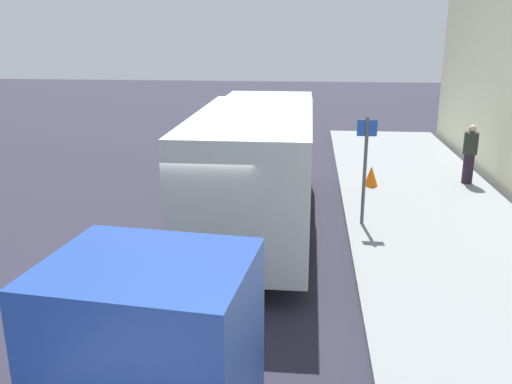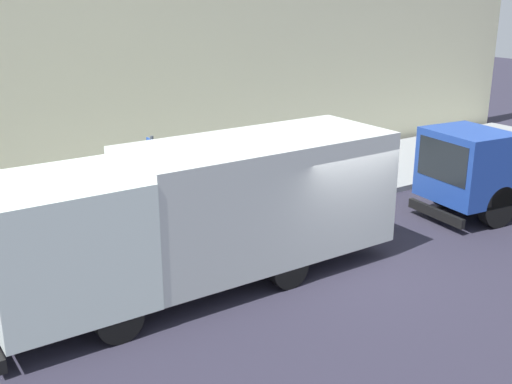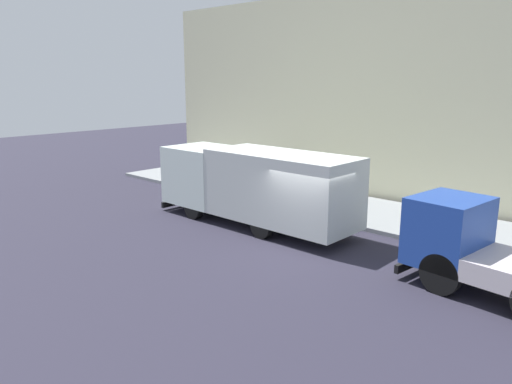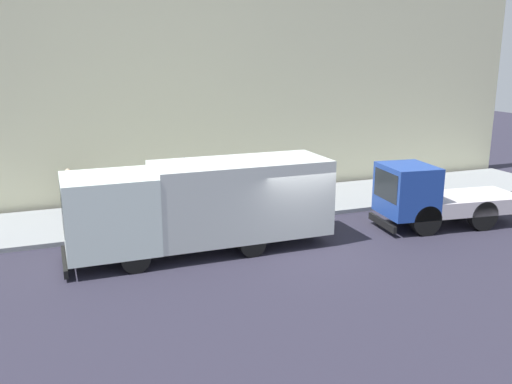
# 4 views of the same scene
# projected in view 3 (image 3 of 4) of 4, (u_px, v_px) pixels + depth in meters

# --- Properties ---
(ground) EXTENTS (80.00, 80.00, 0.00)m
(ground) POSITION_uv_depth(u_px,v_px,m) (302.00, 249.00, 15.96)
(ground) COLOR #282634
(sidewalk) EXTENTS (4.33, 30.00, 0.16)m
(sidewalk) POSITION_uv_depth(u_px,v_px,m) (381.00, 215.00, 19.64)
(sidewalk) COLOR gray
(sidewalk) RESTS_ON ground
(building_facade) EXTENTS (0.50, 30.00, 9.33)m
(building_facade) POSITION_uv_depth(u_px,v_px,m) (418.00, 97.00, 20.52)
(building_facade) COLOR beige
(building_facade) RESTS_ON ground
(large_utility_truck) EXTENTS (2.39, 8.41, 2.86)m
(large_utility_truck) POSITION_uv_depth(u_px,v_px,m) (254.00, 183.00, 18.26)
(large_utility_truck) COLOR white
(large_utility_truck) RESTS_ON ground
(small_flatbed_truck) EXTENTS (2.55, 5.55, 2.35)m
(small_flatbed_truck) POSITION_uv_depth(u_px,v_px,m) (487.00, 252.00, 12.37)
(small_flatbed_truck) COLOR #1F409A
(small_flatbed_truck) RESTS_ON ground
(pedestrian_walking) EXTENTS (0.52, 0.52, 1.71)m
(pedestrian_walking) POSITION_uv_depth(u_px,v_px,m) (277.00, 166.00, 24.98)
(pedestrian_walking) COLOR #261B28
(pedestrian_walking) RESTS_ON sidewalk
(traffic_cone_orange) EXTENTS (0.41, 0.41, 0.58)m
(traffic_cone_orange) POSITION_uv_depth(u_px,v_px,m) (247.00, 188.00, 22.70)
(traffic_cone_orange) COLOR orange
(traffic_cone_orange) RESTS_ON sidewalk
(street_sign_post) EXTENTS (0.44, 0.08, 2.48)m
(street_sign_post) POSITION_uv_depth(u_px,v_px,m) (295.00, 174.00, 19.94)
(street_sign_post) COLOR #4C5156
(street_sign_post) RESTS_ON sidewalk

